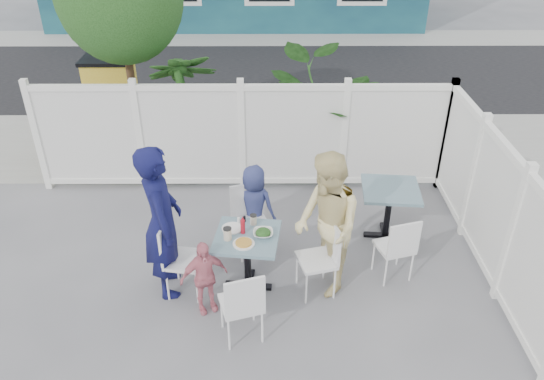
{
  "coord_description": "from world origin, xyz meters",
  "views": [
    {
      "loc": [
        0.49,
        -4.43,
        4.07
      ],
      "look_at": [
        0.52,
        0.57,
        1.05
      ],
      "focal_mm": 35.0,
      "sensor_mm": 36.0,
      "label": 1
    }
  ],
  "objects_px": {
    "utility_cabinet": "(114,103)",
    "chair_near": "(243,302)",
    "man": "(162,222)",
    "woman": "(327,225)",
    "chair_right": "(323,253)",
    "toddler": "(204,277)",
    "chair_left": "(177,253)",
    "boy": "(254,206)",
    "main_table": "(247,248)",
    "chair_back": "(249,214)",
    "spare_table": "(390,200)"
  },
  "relations": [
    {
      "from": "utility_cabinet",
      "to": "chair_near",
      "type": "relative_size",
      "value": 1.63
    },
    {
      "from": "man",
      "to": "woman",
      "type": "distance_m",
      "value": 1.75
    },
    {
      "from": "chair_right",
      "to": "toddler",
      "type": "height_order",
      "value": "chair_right"
    },
    {
      "from": "woman",
      "to": "chair_left",
      "type": "bearing_deg",
      "value": -103.08
    },
    {
      "from": "chair_near",
      "to": "woman",
      "type": "bearing_deg",
      "value": 26.2
    },
    {
      "from": "chair_near",
      "to": "boy",
      "type": "relative_size",
      "value": 0.8
    },
    {
      "from": "woman",
      "to": "toddler",
      "type": "bearing_deg",
      "value": -89.6
    },
    {
      "from": "chair_left",
      "to": "main_table",
      "type": "bearing_deg",
      "value": 102.09
    },
    {
      "from": "chair_back",
      "to": "woman",
      "type": "bearing_deg",
      "value": 121.92
    },
    {
      "from": "chair_back",
      "to": "man",
      "type": "height_order",
      "value": "man"
    },
    {
      "from": "boy",
      "to": "chair_back",
      "type": "bearing_deg",
      "value": 86.58
    },
    {
      "from": "chair_right",
      "to": "spare_table",
      "type": "bearing_deg",
      "value": -56.76
    },
    {
      "from": "chair_back",
      "to": "spare_table",
      "type": "bearing_deg",
      "value": 168.62
    },
    {
      "from": "chair_left",
      "to": "man",
      "type": "relative_size",
      "value": 0.51
    },
    {
      "from": "chair_left",
      "to": "woman",
      "type": "relative_size",
      "value": 0.54
    },
    {
      "from": "main_table",
      "to": "man",
      "type": "relative_size",
      "value": 0.43
    },
    {
      "from": "main_table",
      "to": "toddler",
      "type": "bearing_deg",
      "value": -142.1
    },
    {
      "from": "chair_left",
      "to": "chair_near",
      "type": "relative_size",
      "value": 1.04
    },
    {
      "from": "chair_back",
      "to": "boy",
      "type": "xyz_separation_m",
      "value": [
        0.06,
        0.13,
        0.03
      ]
    },
    {
      "from": "boy",
      "to": "chair_left",
      "type": "bearing_deg",
      "value": 69.76
    },
    {
      "from": "utility_cabinet",
      "to": "chair_right",
      "type": "distance_m",
      "value": 5.03
    },
    {
      "from": "chair_back",
      "to": "boy",
      "type": "relative_size",
      "value": 0.81
    },
    {
      "from": "main_table",
      "to": "toddler",
      "type": "relative_size",
      "value": 0.87
    },
    {
      "from": "chair_right",
      "to": "boy",
      "type": "distance_m",
      "value": 1.18
    },
    {
      "from": "spare_table",
      "to": "man",
      "type": "relative_size",
      "value": 0.42
    },
    {
      "from": "spare_table",
      "to": "boy",
      "type": "xyz_separation_m",
      "value": [
        -1.68,
        -0.1,
        -0.02
      ]
    },
    {
      "from": "utility_cabinet",
      "to": "toddler",
      "type": "xyz_separation_m",
      "value": [
        1.94,
        -4.17,
        -0.27
      ]
    },
    {
      "from": "chair_left",
      "to": "woman",
      "type": "bearing_deg",
      "value": 101.31
    },
    {
      "from": "chair_right",
      "to": "chair_back",
      "type": "distance_m",
      "value": 1.13
    },
    {
      "from": "chair_left",
      "to": "toddler",
      "type": "bearing_deg",
      "value": 55.02
    },
    {
      "from": "chair_left",
      "to": "toddler",
      "type": "relative_size",
      "value": 1.03
    },
    {
      "from": "spare_table",
      "to": "chair_near",
      "type": "distance_m",
      "value": 2.47
    },
    {
      "from": "main_table",
      "to": "spare_table",
      "type": "bearing_deg",
      "value": 28.86
    },
    {
      "from": "woman",
      "to": "boy",
      "type": "xyz_separation_m",
      "value": [
        -0.8,
        0.83,
        -0.29
      ]
    },
    {
      "from": "chair_back",
      "to": "main_table",
      "type": "bearing_deg",
      "value": 71.52
    },
    {
      "from": "toddler",
      "to": "boy",
      "type": "bearing_deg",
      "value": 43.42
    },
    {
      "from": "woman",
      "to": "chair_near",
      "type": "bearing_deg",
      "value": -62.37
    },
    {
      "from": "chair_left",
      "to": "toddler",
      "type": "distance_m",
      "value": 0.44
    },
    {
      "from": "chair_right",
      "to": "chair_near",
      "type": "distance_m",
      "value": 1.13
    },
    {
      "from": "spare_table",
      "to": "woman",
      "type": "relative_size",
      "value": 0.45
    },
    {
      "from": "chair_left",
      "to": "chair_right",
      "type": "bearing_deg",
      "value": 98.91
    },
    {
      "from": "chair_near",
      "to": "utility_cabinet",
      "type": "bearing_deg",
      "value": 100.14
    },
    {
      "from": "chair_left",
      "to": "woman",
      "type": "xyz_separation_m",
      "value": [
        1.61,
        0.07,
        0.31
      ]
    },
    {
      "from": "utility_cabinet",
      "to": "chair_near",
      "type": "bearing_deg",
      "value": -63.33
    },
    {
      "from": "main_table",
      "to": "chair_left",
      "type": "height_order",
      "value": "chair_left"
    },
    {
      "from": "main_table",
      "to": "chair_back",
      "type": "bearing_deg",
      "value": 90.41
    },
    {
      "from": "main_table",
      "to": "boy",
      "type": "bearing_deg",
      "value": 86.34
    },
    {
      "from": "boy",
      "to": "spare_table",
      "type": "bearing_deg",
      "value": -154.68
    },
    {
      "from": "main_table",
      "to": "chair_near",
      "type": "distance_m",
      "value": 0.79
    },
    {
      "from": "utility_cabinet",
      "to": "toddler",
      "type": "height_order",
      "value": "utility_cabinet"
    }
  ]
}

